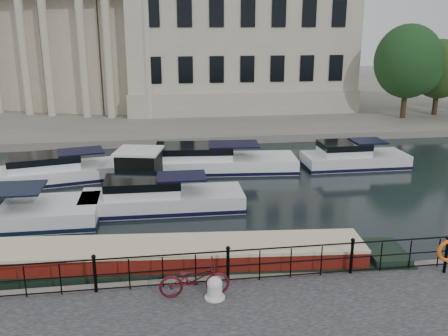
% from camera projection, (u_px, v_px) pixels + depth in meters
% --- Properties ---
extents(ground_plane, '(160.00, 160.00, 0.00)m').
position_uv_depth(ground_plane, '(218.00, 265.00, 17.81)').
color(ground_plane, black).
rests_on(ground_plane, ground).
extents(far_bank, '(120.00, 42.00, 0.55)m').
position_uv_depth(far_bank, '(171.00, 99.00, 54.77)').
color(far_bank, '#6B665B').
rests_on(far_bank, ground_plane).
extents(railing, '(24.14, 0.14, 1.22)m').
position_uv_depth(railing, '(228.00, 263.00, 15.33)').
color(railing, black).
rests_on(railing, near_quay).
extents(civic_building, '(53.55, 31.84, 16.85)m').
position_uv_depth(civic_building, '(160.00, 36.00, 48.66)').
color(civic_building, '#ADA38C').
rests_on(civic_building, far_bank).
extents(bicycle, '(2.08, 0.73, 1.09)m').
position_uv_depth(bicycle, '(194.00, 279.00, 14.59)').
color(bicycle, '#4C0D18').
rests_on(bicycle, near_quay).
extents(mooring_bollard, '(0.60, 0.60, 0.68)m').
position_uv_depth(mooring_bollard, '(215.00, 288.00, 14.53)').
color(mooring_bollard, silver).
rests_on(mooring_bollard, near_quay).
extents(life_ring_post, '(0.76, 0.20, 1.24)m').
position_uv_depth(life_ring_post, '(448.00, 251.00, 15.83)').
color(life_ring_post, black).
rests_on(life_ring_post, near_quay).
extents(narrowboat, '(15.95, 3.42, 1.58)m').
position_uv_depth(narrowboat, '(177.00, 267.00, 16.88)').
color(narrowboat, black).
rests_on(narrowboat, ground_plane).
extents(harbour_hut, '(3.50, 3.13, 2.19)m').
position_uv_depth(harbour_hut, '(140.00, 172.00, 25.60)').
color(harbour_hut, '#6B665B').
rests_on(harbour_hut, ground_plane).
extents(cabin_cruisers, '(27.23, 9.99, 1.99)m').
position_uv_depth(cabin_cruisers, '(144.00, 183.00, 25.69)').
color(cabin_cruisers, white).
rests_on(cabin_cruisers, ground_plane).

